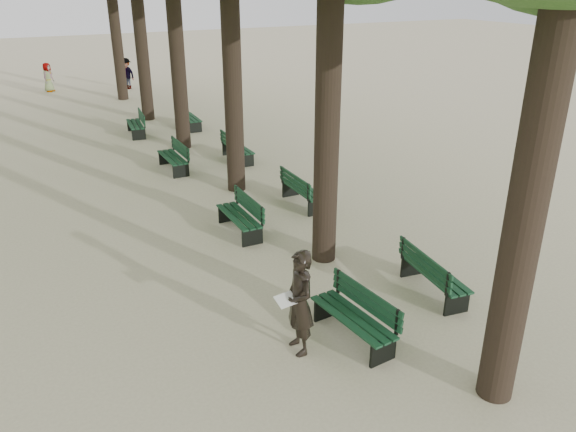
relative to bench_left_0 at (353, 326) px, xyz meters
name	(u,v)px	position (x,y,z in m)	size (l,w,h in m)	color
ground	(339,349)	(-0.37, -0.15, -0.27)	(120.00, 120.00, 0.00)	beige
bench_left_0	(353,326)	(0.00, 0.00, 0.00)	(0.72, 1.84, 0.92)	black
bench_left_1	(240,223)	(0.00, 4.97, 0.00)	(0.60, 1.81, 0.92)	black
bench_left_2	(173,162)	(0.00, 10.42, 0.00)	(0.57, 1.80, 0.92)	black
bench_left_3	(136,128)	(0.00, 15.40, 0.00)	(0.77, 1.85, 0.92)	black
bench_right_0	(434,281)	(2.27, 0.54, 0.00)	(0.81, 1.86, 0.92)	black
bench_right_1	(303,196)	(2.27, 5.83, 0.00)	(0.62, 1.82, 0.92)	black
bench_right_2	(238,153)	(2.27, 10.44, 0.00)	(0.61, 1.81, 0.92)	black
bench_right_3	(190,122)	(2.27, 15.48, 0.00)	(0.66, 1.83, 0.92)	black
man_with_map	(300,303)	(-0.97, 0.16, 0.65)	(0.64, 0.76, 1.84)	black
pedestrian_b	(126,74)	(2.01, 25.64, 0.57)	(1.09, 0.34, 1.69)	#262628
pedestrian_d	(48,77)	(-1.96, 26.83, 0.50)	(0.75, 0.31, 1.54)	#262628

